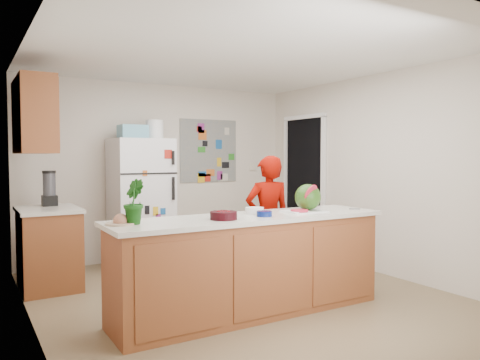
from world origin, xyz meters
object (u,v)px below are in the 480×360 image
refrigerator (141,202)px  person (268,221)px  cherry_bowl (224,215)px  watermelon (308,197)px

refrigerator → person: size_ratio=1.15×
cherry_bowl → refrigerator: bearing=88.0°
watermelon → cherry_bowl: (-1.01, -0.10, -0.11)m
refrigerator → cherry_bowl: (-0.09, -2.48, 0.11)m
refrigerator → cherry_bowl: 2.48m
person → watermelon: bearing=100.8°
refrigerator → cherry_bowl: size_ratio=7.20×
refrigerator → person: (0.93, -1.66, -0.11)m
refrigerator → person: 1.91m
watermelon → cherry_bowl: 1.02m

